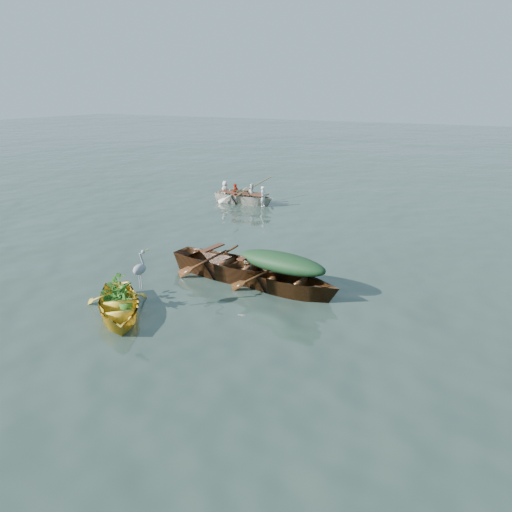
{
  "coord_description": "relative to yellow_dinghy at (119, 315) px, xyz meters",
  "views": [
    {
      "loc": [
        6.97,
        -7.86,
        5.04
      ],
      "look_at": [
        0.62,
        3.95,
        0.5
      ],
      "focal_mm": 35.0,
      "sensor_mm": 36.0,
      "label": 1
    }
  ],
  "objects": [
    {
      "name": "green_tarp_cover",
      "position": [
        2.71,
        3.11,
        0.8
      ],
      "size": [
        2.59,
        1.06,
        0.52
      ],
      "primitive_type": "ellipsoid",
      "rotation": [
        0.0,
        0.0,
        1.46
      ],
      "color": "#183C1B",
      "rests_on": "green_tarp_boat"
    },
    {
      "name": "thwart_benches",
      "position": [
        1.07,
        3.29,
        0.64
      ],
      "size": [
        2.63,
        1.18,
        0.04
      ],
      "primitive_type": null,
      "rotation": [
        0.0,
        0.0,
        1.48
      ],
      "color": "#482011",
      "rests_on": "open_wooden_boat"
    },
    {
      "name": "heron",
      "position": [
        0.35,
        0.42,
        0.91
      ],
      "size": [
        0.48,
        0.48,
        0.92
      ],
      "primitive_type": null,
      "rotation": [
        0.0,
        0.0,
        0.78
      ],
      "color": "#9B9DA3",
      "rests_on": "yellow_dinghy"
    },
    {
      "name": "open_wooden_boat",
      "position": [
        1.07,
        3.29,
        0.0
      ],
      "size": [
        5.24,
        2.04,
        1.24
      ],
      "primitive_type": "imported",
      "rotation": [
        0.0,
        0.0,
        1.48
      ],
      "color": "#502F14",
      "rests_on": "ground"
    },
    {
      "name": "ground",
      "position": [
        0.86,
        0.06,
        0.0
      ],
      "size": [
        140.0,
        140.0,
        0.0
      ],
      "primitive_type": "plane",
      "color": "#2D4036",
      "rests_on": "ground"
    },
    {
      "name": "rowed_boat",
      "position": [
        -3.26,
        11.65,
        0.0
      ],
      "size": [
        4.19,
        1.35,
        0.98
      ],
      "primitive_type": "imported",
      "rotation": [
        0.0,
        0.0,
        1.55
      ],
      "color": "white",
      "rests_on": "ground"
    },
    {
      "name": "yellow_dinghy",
      "position": [
        0.0,
        0.0,
        0.0
      ],
      "size": [
        3.35,
        3.36,
        0.9
      ],
      "primitive_type": "imported",
      "rotation": [
        0.0,
        0.0,
        0.78
      ],
      "color": "gold",
      "rests_on": "ground"
    },
    {
      "name": "oars",
      "position": [
        -3.26,
        11.65,
        0.52
      ],
      "size": [
        0.67,
        2.61,
        0.06
      ],
      "primitive_type": null,
      "rotation": [
        0.0,
        0.0,
        1.55
      ],
      "color": "olive",
      "rests_on": "rowed_boat"
    },
    {
      "name": "rowers",
      "position": [
        -3.26,
        11.65,
        0.87
      ],
      "size": [
        2.94,
        1.2,
        0.76
      ],
      "primitive_type": "imported",
      "rotation": [
        0.0,
        0.0,
        1.55
      ],
      "color": "white",
      "rests_on": "rowed_boat"
    },
    {
      "name": "green_tarp_boat",
      "position": [
        2.71,
        3.11,
        0.0
      ],
      "size": [
        4.7,
        1.92,
        1.08
      ],
      "primitive_type": "imported",
      "rotation": [
        0.0,
        0.0,
        1.46
      ],
      "color": "#452A10",
      "rests_on": "ground"
    },
    {
      "name": "dinghy_weeds",
      "position": [
        -0.37,
        0.41,
        0.75
      ],
      "size": [
        1.13,
        1.13,
        0.6
      ],
      "primitive_type": "imported",
      "rotation": [
        0.0,
        0.0,
        0.78
      ],
      "color": "#2F6119",
      "rests_on": "yellow_dinghy"
    }
  ]
}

